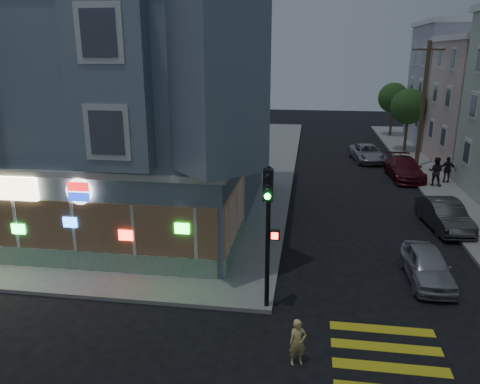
% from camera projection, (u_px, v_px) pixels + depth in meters
% --- Properties ---
extents(ground, '(120.00, 120.00, 0.00)m').
position_uv_depth(ground, '(167.00, 342.00, 14.07)').
color(ground, black).
rests_on(ground, ground).
extents(sidewalk_nw, '(33.00, 42.00, 0.15)m').
position_uv_depth(sidewalk_nw, '(90.00, 159.00, 37.76)').
color(sidewalk_nw, gray).
rests_on(sidewalk_nw, ground).
extents(corner_building, '(14.60, 14.60, 11.40)m').
position_uv_depth(corner_building, '(112.00, 105.00, 23.66)').
color(corner_building, slate).
rests_on(corner_building, sidewalk_nw).
extents(utility_pole, '(2.20, 0.30, 9.00)m').
position_uv_depth(utility_pole, '(423.00, 104.00, 33.71)').
color(utility_pole, '#4C3826').
rests_on(utility_pole, sidewalk_ne).
extents(street_tree_near, '(3.00, 3.00, 5.30)m').
position_uv_depth(street_tree_near, '(409.00, 107.00, 39.62)').
color(street_tree_near, '#4C3826').
rests_on(street_tree_near, sidewalk_ne).
extents(street_tree_far, '(3.00, 3.00, 5.30)m').
position_uv_depth(street_tree_far, '(393.00, 98.00, 47.19)').
color(street_tree_far, '#4C3826').
rests_on(street_tree_far, sidewalk_ne).
extents(running_child, '(0.58, 0.48, 1.36)m').
position_uv_depth(running_child, '(298.00, 342.00, 12.91)').
color(running_child, '#F9D67F').
rests_on(running_child, ground).
extents(pedestrian_a, '(1.09, 0.97, 1.85)m').
position_uv_depth(pedestrian_a, '(436.00, 171.00, 29.79)').
color(pedestrian_a, black).
rests_on(pedestrian_a, sidewalk_ne).
extents(pedestrian_b, '(1.04, 0.52, 1.71)m').
position_uv_depth(pedestrian_b, '(448.00, 170.00, 30.48)').
color(pedestrian_b, black).
rests_on(pedestrian_b, sidewalk_ne).
extents(parked_car_a, '(1.57, 3.78, 1.28)m').
position_uv_depth(parked_car_a, '(427.00, 266.00, 17.64)').
color(parked_car_a, '#AEB0B6').
rests_on(parked_car_a, ground).
extents(parked_car_b, '(2.04, 4.48, 1.43)m').
position_uv_depth(parked_car_b, '(444.00, 215.00, 22.91)').
color(parked_car_b, '#323436').
rests_on(parked_car_b, ground).
extents(parked_car_c, '(2.33, 5.09, 1.44)m').
position_uv_depth(parked_car_c, '(404.00, 169.00, 32.01)').
color(parked_car_c, maroon).
rests_on(parked_car_c, ground).
extents(parked_car_d, '(2.78, 4.95, 1.31)m').
position_uv_depth(parked_car_d, '(367.00, 153.00, 37.23)').
color(parked_car_d, '#A3A8AD').
rests_on(parked_car_d, ground).
extents(traffic_signal, '(0.55, 0.54, 4.83)m').
position_uv_depth(traffic_signal, '(268.00, 216.00, 14.75)').
color(traffic_signal, black).
rests_on(traffic_signal, sidewalk_nw).
extents(fire_hydrant, '(0.40, 0.23, 0.70)m').
position_uv_depth(fire_hydrant, '(446.00, 207.00, 24.67)').
color(fire_hydrant, white).
rests_on(fire_hydrant, sidewalk_ne).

